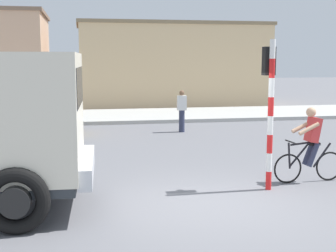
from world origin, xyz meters
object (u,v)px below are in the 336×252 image
at_px(cyclist, 310,145).
at_px(traffic_light_pole, 270,94).
at_px(car_red_near, 19,114).
at_px(pedestrian_near_kerb, 182,110).

xyz_separation_m(cyclist, traffic_light_pole, (-1.16, -0.35, 1.20)).
xyz_separation_m(traffic_light_pole, car_red_near, (-6.18, 8.43, -1.25)).
bearing_deg(traffic_light_pole, cyclist, 16.70).
relative_size(traffic_light_pole, pedestrian_near_kerb, 1.98).
xyz_separation_m(cyclist, car_red_near, (-7.34, 8.09, -0.05)).
bearing_deg(traffic_light_pole, car_red_near, 126.24).
height_order(car_red_near, pedestrian_near_kerb, pedestrian_near_kerb).
height_order(cyclist, car_red_near, cyclist).
relative_size(cyclist, car_red_near, 0.42).
xyz_separation_m(cyclist, pedestrian_near_kerb, (-1.28, 7.83, -0.02)).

